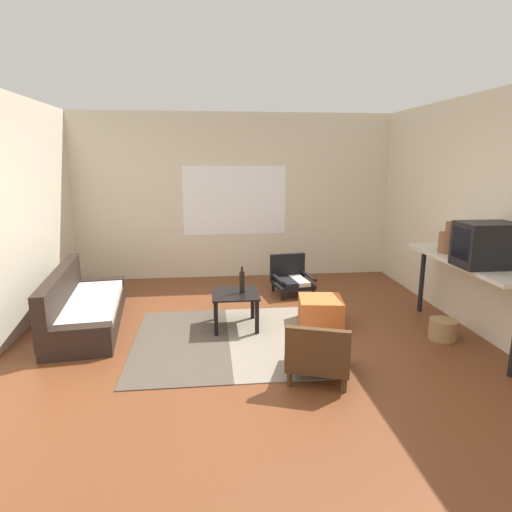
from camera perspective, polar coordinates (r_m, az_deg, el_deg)
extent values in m
plane|color=brown|center=(4.66, -0.28, -12.35)|extent=(7.80, 7.80, 0.00)
cube|color=beige|center=(7.30, -2.84, 7.78)|extent=(5.60, 0.12, 2.70)
cube|color=white|center=(7.24, -2.80, 7.28)|extent=(1.70, 0.01, 1.13)
cube|color=beige|center=(5.50, 28.18, 4.69)|extent=(0.12, 6.60, 2.70)
cube|color=#4C4238|center=(4.92, -9.76, -11.09)|extent=(1.04, 1.96, 0.01)
cube|color=gray|center=(4.96, 2.57, -10.70)|extent=(1.04, 1.96, 0.01)
cube|color=black|center=(5.68, -21.05, -7.38)|extent=(0.93, 2.07, 0.21)
cube|color=beige|center=(5.62, -20.87, -5.87)|extent=(0.81, 1.88, 0.10)
cube|color=black|center=(5.64, -24.26, -4.70)|extent=(0.36, 2.00, 0.58)
cube|color=black|center=(6.52, -19.99, -4.22)|extent=(0.73, 0.26, 0.33)
cube|color=black|center=(4.82, -22.60, -10.38)|extent=(0.73, 0.26, 0.33)
cube|color=black|center=(5.14, -2.77, -4.97)|extent=(0.54, 0.58, 0.02)
cube|color=black|center=(5.43, -5.37, -6.38)|extent=(0.04, 0.04, 0.41)
cube|color=black|center=(5.46, -0.46, -6.23)|extent=(0.04, 0.04, 0.41)
cube|color=black|center=(4.97, -5.26, -8.24)|extent=(0.04, 0.04, 0.41)
cube|color=black|center=(4.99, 0.13, -8.06)|extent=(0.04, 0.04, 0.41)
cylinder|color=black|center=(6.35, 7.48, -4.90)|extent=(0.04, 0.04, 0.13)
cylinder|color=black|center=(6.20, 3.54, -5.26)|extent=(0.04, 0.04, 0.13)
cylinder|color=black|center=(6.77, 5.98, -3.75)|extent=(0.04, 0.04, 0.13)
cylinder|color=black|center=(6.63, 2.26, -4.05)|extent=(0.04, 0.04, 0.13)
cube|color=black|center=(6.46, 4.83, -3.72)|extent=(0.61, 0.63, 0.05)
cube|color=beige|center=(6.46, 5.68, -3.23)|extent=(0.25, 0.51, 0.06)
cube|color=black|center=(6.40, 4.10, -3.36)|extent=(0.25, 0.51, 0.06)
cube|color=black|center=(6.63, 4.15, -1.33)|extent=(0.54, 0.15, 0.39)
cube|color=black|center=(6.51, 6.91, -2.58)|extent=(0.12, 0.55, 0.04)
cube|color=black|center=(6.35, 2.72, -2.89)|extent=(0.12, 0.55, 0.04)
cylinder|color=#472D19|center=(4.49, 5.49, -12.46)|extent=(0.04, 0.04, 0.13)
cylinder|color=#472D19|center=(4.47, 11.74, -12.85)|extent=(0.04, 0.04, 0.13)
cylinder|color=#472D19|center=(4.00, 4.41, -15.76)|extent=(0.04, 0.04, 0.13)
cylinder|color=#472D19|center=(3.97, 11.53, -16.24)|extent=(0.04, 0.04, 0.13)
cube|color=#472D19|center=(4.18, 8.34, -13.12)|extent=(0.74, 0.78, 0.05)
cube|color=beige|center=(4.19, 7.03, -12.24)|extent=(0.36, 0.60, 0.06)
cube|color=brown|center=(4.17, 9.76, -12.41)|extent=(0.36, 0.60, 0.06)
cube|color=#472D19|center=(3.84, 8.08, -12.08)|extent=(0.55, 0.25, 0.38)
cube|color=#472D19|center=(4.16, 4.76, -11.44)|extent=(0.25, 0.61, 0.04)
cube|color=#472D19|center=(4.13, 12.06, -11.89)|extent=(0.25, 0.61, 0.04)
cube|color=#D1662D|center=(5.36, 8.47, -7.19)|extent=(0.58, 0.58, 0.33)
cube|color=beige|center=(5.21, 25.74, -0.62)|extent=(0.45, 1.90, 0.04)
cylinder|color=black|center=(6.06, 20.95, -2.88)|extent=(0.06, 0.06, 0.87)
cube|color=black|center=(4.90, 28.01, 1.31)|extent=(0.55, 0.40, 0.45)
cube|color=black|center=(4.75, 25.35, 1.50)|extent=(0.01, 0.31, 0.31)
cylinder|color=brown|center=(5.48, 23.99, 1.60)|extent=(0.23, 0.23, 0.23)
cylinder|color=brown|center=(5.45, 24.16, 3.47)|extent=(0.11, 0.11, 0.13)
cylinder|color=black|center=(5.11, -1.84, -3.46)|extent=(0.06, 0.06, 0.25)
cylinder|color=black|center=(5.07, -1.85, -1.77)|extent=(0.03, 0.03, 0.06)
cylinder|color=#9E7A4C|center=(5.33, 23.33, -8.83)|extent=(0.30, 0.30, 0.22)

